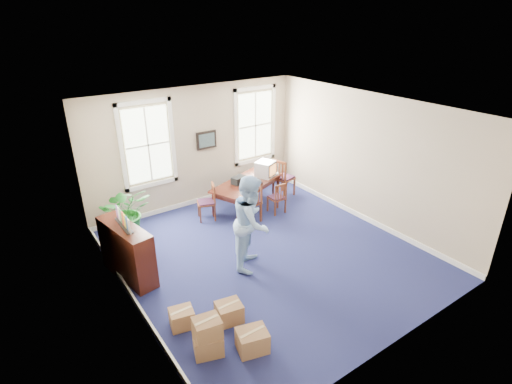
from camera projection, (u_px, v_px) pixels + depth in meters
floor at (268, 254)px, 8.81m from camera, size 6.50×6.50×0.00m
ceiling at (270, 110)px, 7.48m from camera, size 6.50×6.50×0.00m
wall_back at (196, 147)px, 10.57m from camera, size 6.50×0.00×6.50m
wall_front at (404, 263)px, 5.72m from camera, size 6.50×0.00×6.50m
wall_left at (123, 229)px, 6.58m from camera, size 0.00×6.50×6.50m
wall_right at (368, 159)px, 9.71m from camera, size 0.00×6.50×6.50m
baseboard_back at (200, 200)px, 11.19m from camera, size 6.00×0.04×0.12m
baseboard_left at (136, 303)px, 7.24m from camera, size 0.04×6.50×0.12m
baseboard_right at (360, 215)px, 10.33m from camera, size 0.04×6.50×0.12m
window_left at (148, 145)px, 9.76m from camera, size 1.40×0.12×2.20m
window_right at (255, 125)px, 11.42m from camera, size 1.40×0.12×2.20m
wall_picture at (206, 140)px, 10.63m from camera, size 0.58×0.06×0.48m
conference_table at (247, 194)px, 10.81m from camera, size 2.34×1.68×0.73m
crt_tv at (265, 169)px, 10.93m from camera, size 0.64×0.66×0.43m
game_console at (275, 174)px, 11.12m from camera, size 0.19×0.22×0.05m
equipment_bag at (239, 180)px, 10.53m from camera, size 0.42×0.33×0.19m
chair_near_left at (249, 202)px, 9.96m from camera, size 0.54×0.54×1.09m
chair_near_right at (277, 197)px, 10.46m from camera, size 0.40×0.40×0.87m
chair_end_left at (206, 202)px, 10.10m from camera, size 0.55×0.55×0.95m
chair_end_right at (284, 177)px, 11.38m from camera, size 0.61×0.61×1.12m
man at (252, 222)px, 8.06m from camera, size 1.22×1.22×2.00m
credenza at (127, 251)px, 7.85m from camera, size 0.69×1.54×1.17m
brochure_rack at (123, 217)px, 7.55m from camera, size 0.35×0.72×0.32m
potted_plant at (126, 212)px, 9.25m from camera, size 1.31×1.19×1.28m
cardboard_boxes at (215, 328)px, 6.28m from camera, size 1.44×1.44×0.68m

